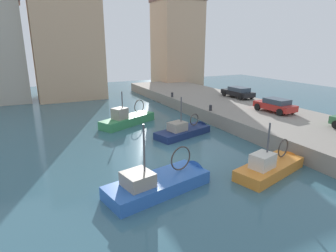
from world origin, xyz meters
TOP-DOWN VIEW (x-y plane):
  - water_surface at (0.00, 0.00)m, footprint 80.00×80.00m
  - quay_wall at (11.50, 0.00)m, footprint 9.00×56.00m
  - fishing_boat_green at (0.32, 9.03)m, footprint 6.54×4.31m
  - fishing_boat_blue at (-2.12, -3.60)m, footprint 6.55×3.21m
  - fishing_boat_orange at (4.48, -4.65)m, footprint 5.89×3.01m
  - fishing_boat_navy at (3.47, 3.83)m, footprint 5.92×3.19m
  - parked_car_black at (14.18, 10.31)m, footprint 2.02×4.24m
  - parked_car_red at (12.40, 2.91)m, footprint 2.05×3.91m
  - mooring_bollard_mid at (7.35, 6.00)m, footprint 0.28×0.28m
  - mooring_bollard_north at (7.35, 14.00)m, footprint 0.28×0.28m
  - waterfront_building_west at (15.86, 28.92)m, footprint 7.41×6.96m
  - waterfront_building_west_mid at (-2.55, 26.03)m, footprint 8.98×7.57m

SIDE VIEW (x-z plane):
  - water_surface at x=0.00m, z-range 0.00..0.00m
  - fishing_boat_blue at x=-2.12m, z-range -2.22..2.42m
  - fishing_boat_navy at x=3.47m, z-range -1.93..2.14m
  - fishing_boat_orange at x=4.48m, z-range -1.86..2.09m
  - fishing_boat_green at x=0.32m, z-range -1.87..2.12m
  - quay_wall at x=11.50m, z-range 0.00..1.20m
  - mooring_bollard_mid at x=7.35m, z-range 1.20..1.75m
  - mooring_bollard_north at x=7.35m, z-range 1.20..1.75m
  - parked_car_black at x=14.18m, z-range 1.23..2.48m
  - parked_car_red at x=12.40m, z-range 1.23..2.50m
  - waterfront_building_west at x=15.86m, z-range 0.02..14.53m
  - waterfront_building_west_mid at x=-2.55m, z-range 0.02..14.90m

